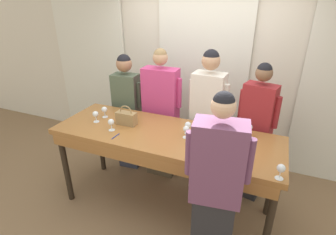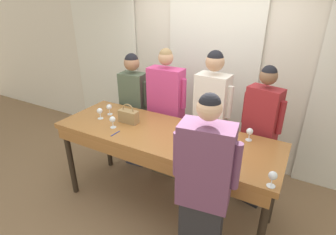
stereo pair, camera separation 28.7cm
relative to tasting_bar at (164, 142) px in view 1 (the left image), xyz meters
The scene contains 21 objects.
ground_plane 0.94m from the tasting_bar, 90.00° to the left, with size 18.00×18.00×0.00m, color #846647.
wall_back 1.54m from the tasting_bar, 90.00° to the left, with size 12.00×0.06×2.80m.
curtain_panel_left 2.48m from the tasting_bar, 144.94° to the left, with size 1.35×0.03×2.69m.
curtain_panel_center 1.46m from the tasting_bar, 90.00° to the left, with size 1.35×0.03×2.69m.
tasting_bar is the anchor object (origin of this frame).
wine_bottle 0.74m from the tasting_bar, 16.29° to the right, with size 0.08×0.08×0.31m.
handbag 0.53m from the tasting_bar, behind, with size 0.24×0.10×0.23m.
wine_glass_front_left 0.31m from the tasting_bar, ahead, with size 0.07×0.07×0.14m.
wine_glass_front_mid 0.46m from the tasting_bar, 36.01° to the left, with size 0.07×0.07×0.14m.
wine_glass_front_right 1.24m from the tasting_bar, 16.27° to the right, with size 0.07×0.07×0.14m.
wine_glass_center_left 0.88m from the tasting_bar, behind, with size 0.07×0.07×0.14m.
wine_glass_center_mid 0.32m from the tasting_bar, 25.97° to the left, with size 0.07×0.07×0.14m.
wine_glass_center_right 0.62m from the tasting_bar, 165.63° to the right, with size 0.07×0.07×0.14m.
wine_glass_back_left 0.89m from the tasting_bar, behind, with size 0.07×0.07×0.14m.
wine_glass_back_mid 0.92m from the tasting_bar, 20.10° to the left, with size 0.07×0.07×0.14m.
pen 0.53m from the tasting_bar, 150.40° to the right, with size 0.02×0.13×0.01m.
guest_olive_jacket 1.06m from the tasting_bar, 143.15° to the left, with size 0.47×0.26×1.71m.
guest_pink_top 0.72m from the tasting_bar, 116.97° to the left, with size 0.57×0.24×1.83m.
guest_cream_sweater 0.71m from the tasting_bar, 64.09° to the left, with size 0.50×0.27×1.86m.
guest_striped_shirt 1.10m from the tasting_bar, 35.33° to the left, with size 0.47×0.29×1.76m.
host_pouring 0.93m from the tasting_bar, 39.68° to the right, with size 0.52×0.29×1.80m.
Camera 1 is at (1.01, -2.32, 2.39)m, focal length 28.00 mm.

